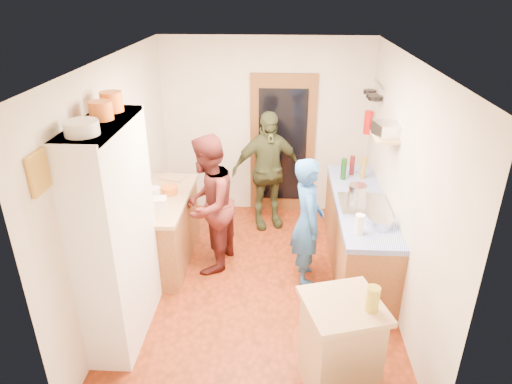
# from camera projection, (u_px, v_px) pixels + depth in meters

# --- Properties ---
(floor) EXTENTS (3.00, 4.00, 0.02)m
(floor) POSITION_uv_depth(u_px,v_px,m) (258.00, 285.00, 5.42)
(floor) COLOR maroon
(floor) RESTS_ON ground
(ceiling) EXTENTS (3.00, 4.00, 0.02)m
(ceiling) POSITION_uv_depth(u_px,v_px,m) (259.00, 58.00, 4.30)
(ceiling) COLOR silver
(ceiling) RESTS_ON ground
(wall_back) EXTENTS (3.00, 0.02, 2.60)m
(wall_back) POSITION_uv_depth(u_px,v_px,m) (266.00, 128.00, 6.67)
(wall_back) COLOR beige
(wall_back) RESTS_ON ground
(wall_front) EXTENTS (3.00, 0.02, 2.60)m
(wall_front) POSITION_uv_depth(u_px,v_px,m) (243.00, 307.00, 3.04)
(wall_front) COLOR beige
(wall_front) RESTS_ON ground
(wall_left) EXTENTS (0.02, 4.00, 2.60)m
(wall_left) POSITION_uv_depth(u_px,v_px,m) (120.00, 181.00, 4.94)
(wall_left) COLOR beige
(wall_left) RESTS_ON ground
(wall_right) EXTENTS (0.02, 4.00, 2.60)m
(wall_right) POSITION_uv_depth(u_px,v_px,m) (402.00, 187.00, 4.78)
(wall_right) COLOR beige
(wall_right) RESTS_ON ground
(door_frame) EXTENTS (0.95, 0.06, 2.10)m
(door_frame) POSITION_uv_depth(u_px,v_px,m) (282.00, 145.00, 6.73)
(door_frame) COLOR brown
(door_frame) RESTS_ON ground
(door_glass) EXTENTS (0.70, 0.02, 1.70)m
(door_glass) POSITION_uv_depth(u_px,v_px,m) (282.00, 146.00, 6.70)
(door_glass) COLOR black
(door_glass) RESTS_ON door_frame
(hutch_body) EXTENTS (0.40, 1.20, 2.20)m
(hutch_body) POSITION_uv_depth(u_px,v_px,m) (117.00, 235.00, 4.29)
(hutch_body) COLOR white
(hutch_body) RESTS_ON ground
(hutch_top_shelf) EXTENTS (0.40, 1.14, 0.04)m
(hutch_top_shelf) POSITION_uv_depth(u_px,v_px,m) (100.00, 124.00, 3.83)
(hutch_top_shelf) COLOR white
(hutch_top_shelf) RESTS_ON hutch_body
(plate_stack) EXTENTS (0.26, 0.26, 0.11)m
(plate_stack) POSITION_uv_depth(u_px,v_px,m) (82.00, 128.00, 3.48)
(plate_stack) COLOR white
(plate_stack) RESTS_ON hutch_top_shelf
(orange_pot_a) EXTENTS (0.20, 0.20, 0.16)m
(orange_pot_a) POSITION_uv_depth(u_px,v_px,m) (101.00, 110.00, 3.85)
(orange_pot_a) COLOR orange
(orange_pot_a) RESTS_ON hutch_top_shelf
(orange_pot_b) EXTENTS (0.20, 0.20, 0.18)m
(orange_pot_b) POSITION_uv_depth(u_px,v_px,m) (112.00, 102.00, 4.08)
(orange_pot_b) COLOR orange
(orange_pot_b) RESTS_ON hutch_top_shelf
(left_counter_base) EXTENTS (0.60, 1.40, 0.85)m
(left_counter_base) POSITION_uv_depth(u_px,v_px,m) (165.00, 231.00, 5.70)
(left_counter_base) COLOR brown
(left_counter_base) RESTS_ON ground
(left_counter_top) EXTENTS (0.64, 1.44, 0.05)m
(left_counter_top) POSITION_uv_depth(u_px,v_px,m) (162.00, 199.00, 5.51)
(left_counter_top) COLOR tan
(left_counter_top) RESTS_ON left_counter_base
(toaster) EXTENTS (0.26, 0.20, 0.18)m
(toaster) POSITION_uv_depth(u_px,v_px,m) (156.00, 205.00, 5.09)
(toaster) COLOR white
(toaster) RESTS_ON left_counter_top
(kettle) EXTENTS (0.18, 0.18, 0.17)m
(kettle) POSITION_uv_depth(u_px,v_px,m) (154.00, 194.00, 5.36)
(kettle) COLOR white
(kettle) RESTS_ON left_counter_top
(orange_bowl) EXTENTS (0.23, 0.23, 0.09)m
(orange_bowl) POSITION_uv_depth(u_px,v_px,m) (169.00, 190.00, 5.56)
(orange_bowl) COLOR orange
(orange_bowl) RESTS_ON left_counter_top
(chopping_board) EXTENTS (0.35, 0.30, 0.02)m
(chopping_board) POSITION_uv_depth(u_px,v_px,m) (173.00, 177.00, 6.00)
(chopping_board) COLOR tan
(chopping_board) RESTS_ON left_counter_top
(right_counter_base) EXTENTS (0.60, 2.20, 0.84)m
(right_counter_base) POSITION_uv_depth(u_px,v_px,m) (358.00, 235.00, 5.62)
(right_counter_base) COLOR brown
(right_counter_base) RESTS_ON ground
(right_counter_top) EXTENTS (0.62, 2.22, 0.06)m
(right_counter_top) POSITION_uv_depth(u_px,v_px,m) (361.00, 202.00, 5.43)
(right_counter_top) COLOR #1730AB
(right_counter_top) RESTS_ON right_counter_base
(hob) EXTENTS (0.55, 0.58, 0.04)m
(hob) POSITION_uv_depth(u_px,v_px,m) (364.00, 205.00, 5.26)
(hob) COLOR silver
(hob) RESTS_ON right_counter_top
(pot_on_hob) EXTENTS (0.22, 0.22, 0.14)m
(pot_on_hob) POSITION_uv_depth(u_px,v_px,m) (358.00, 190.00, 5.40)
(pot_on_hob) COLOR silver
(pot_on_hob) RESTS_ON hob
(bottle_a) EXTENTS (0.08, 0.08, 0.28)m
(bottle_a) POSITION_uv_depth(u_px,v_px,m) (344.00, 169.00, 5.93)
(bottle_a) COLOR #143F14
(bottle_a) RESTS_ON right_counter_top
(bottle_b) EXTENTS (0.07, 0.07, 0.26)m
(bottle_b) POSITION_uv_depth(u_px,v_px,m) (352.00, 165.00, 6.06)
(bottle_b) COLOR #591419
(bottle_b) RESTS_ON right_counter_top
(bottle_c) EXTENTS (0.09, 0.09, 0.28)m
(bottle_c) POSITION_uv_depth(u_px,v_px,m) (363.00, 168.00, 5.95)
(bottle_c) COLOR olive
(bottle_c) RESTS_ON right_counter_top
(paper_towel) EXTENTS (0.11, 0.11, 0.21)m
(paper_towel) POSITION_uv_depth(u_px,v_px,m) (359.00, 224.00, 4.67)
(paper_towel) COLOR white
(paper_towel) RESTS_ON right_counter_top
(mixing_bowl) EXTENTS (0.34, 0.34, 0.11)m
(mixing_bowl) POSITION_uv_depth(u_px,v_px,m) (380.00, 222.00, 4.83)
(mixing_bowl) COLOR silver
(mixing_bowl) RESTS_ON right_counter_top
(island_base) EXTENTS (0.68, 0.68, 0.86)m
(island_base) POSITION_uv_depth(u_px,v_px,m) (339.00, 348.00, 3.89)
(island_base) COLOR tan
(island_base) RESTS_ON ground
(island_top) EXTENTS (0.77, 0.77, 0.05)m
(island_top) POSITION_uv_depth(u_px,v_px,m) (344.00, 306.00, 3.69)
(island_top) COLOR tan
(island_top) RESTS_ON island_base
(cutting_board) EXTENTS (0.42, 0.37, 0.02)m
(cutting_board) POSITION_uv_depth(u_px,v_px,m) (336.00, 302.00, 3.72)
(cutting_board) COLOR white
(cutting_board) RESTS_ON island_top
(oil_jar) EXTENTS (0.13, 0.13, 0.21)m
(oil_jar) POSITION_uv_depth(u_px,v_px,m) (373.00, 299.00, 3.57)
(oil_jar) COLOR #AD9E2D
(oil_jar) RESTS_ON island_top
(pan_rail) EXTENTS (0.02, 0.65, 0.02)m
(pan_rail) POSITION_uv_depth(u_px,v_px,m) (379.00, 85.00, 5.84)
(pan_rail) COLOR silver
(pan_rail) RESTS_ON wall_right
(pan_hang_a) EXTENTS (0.18, 0.18, 0.05)m
(pan_hang_a) POSITION_uv_depth(u_px,v_px,m) (375.00, 98.00, 5.74)
(pan_hang_a) COLOR black
(pan_hang_a) RESTS_ON pan_rail
(pan_hang_b) EXTENTS (0.16, 0.16, 0.05)m
(pan_hang_b) POSITION_uv_depth(u_px,v_px,m) (372.00, 96.00, 5.93)
(pan_hang_b) COLOR black
(pan_hang_b) RESTS_ON pan_rail
(pan_hang_c) EXTENTS (0.17, 0.17, 0.05)m
(pan_hang_c) POSITION_uv_depth(u_px,v_px,m) (370.00, 92.00, 6.11)
(pan_hang_c) COLOR black
(pan_hang_c) RESTS_ON pan_rail
(wall_shelf) EXTENTS (0.26, 0.42, 0.03)m
(wall_shelf) POSITION_uv_depth(u_px,v_px,m) (385.00, 137.00, 5.03)
(wall_shelf) COLOR tan
(wall_shelf) RESTS_ON wall_right
(radio) EXTENTS (0.28, 0.34, 0.15)m
(radio) POSITION_uv_depth(u_px,v_px,m) (386.00, 129.00, 4.99)
(radio) COLOR silver
(radio) RESTS_ON wall_shelf
(ext_bracket) EXTENTS (0.06, 0.10, 0.04)m
(ext_bracket) POSITION_uv_depth(u_px,v_px,m) (372.00, 126.00, 6.26)
(ext_bracket) COLOR black
(ext_bracket) RESTS_ON wall_right
(fire_extinguisher) EXTENTS (0.11, 0.11, 0.32)m
(fire_extinguisher) POSITION_uv_depth(u_px,v_px,m) (368.00, 122.00, 6.24)
(fire_extinguisher) COLOR red
(fire_extinguisher) RESTS_ON wall_right
(picture_frame) EXTENTS (0.03, 0.25, 0.30)m
(picture_frame) POSITION_uv_depth(u_px,v_px,m) (39.00, 172.00, 3.22)
(picture_frame) COLOR gold
(picture_frame) RESTS_ON wall_left
(person_hob) EXTENTS (0.43, 0.60, 1.54)m
(person_hob) POSITION_uv_depth(u_px,v_px,m) (310.00, 223.00, 5.18)
(person_hob) COLOR #265AA5
(person_hob) RESTS_ON ground
(person_left) EXTENTS (0.80, 0.95, 1.71)m
(person_left) POSITION_uv_depth(u_px,v_px,m) (212.00, 204.00, 5.43)
(person_left) COLOR #4D1B19
(person_left) RESTS_ON ground
(person_back) EXTENTS (1.08, 0.71, 1.70)m
(person_back) POSITION_uv_depth(u_px,v_px,m) (268.00, 171.00, 6.37)
(person_back) COLOR #32371E
(person_back) RESTS_ON ground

